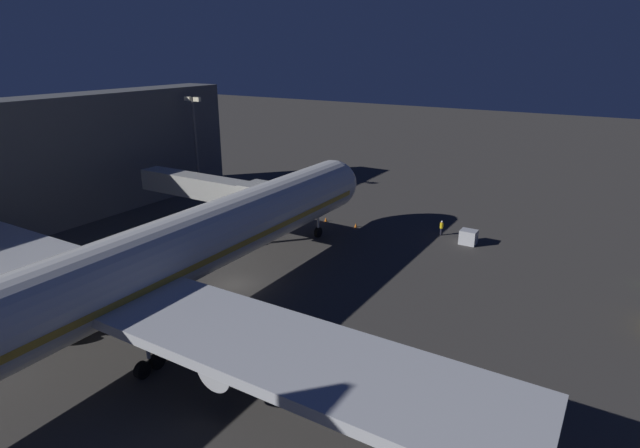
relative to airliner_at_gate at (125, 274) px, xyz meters
The scene contains 8 objects.
ground_plane 12.93m from the airliner_at_gate, 90.00° to the right, with size 320.00×320.00×0.00m, color #383533.
airliner_at_gate is the anchor object (origin of this frame).
jet_bridge 23.60m from the airliner_at_gate, 63.59° to the right, with size 19.21×3.40×7.31m.
apron_floodlight_mast 42.30m from the airliner_at_gate, 52.81° to the right, with size 2.90×0.50×14.69m.
baggage_container_spare 37.96m from the airliner_at_gate, 115.09° to the right, with size 1.84×1.55×1.66m, color #B7BABF.
ground_crew_by_tug 37.71m from the airliner_at_gate, 109.28° to the right, with size 0.40×0.40×1.85m.
traffic_cone_nose_port 33.07m from the airliner_at_gate, 93.87° to the right, with size 0.36×0.36×0.55m, color orange.
traffic_cone_nose_starboard 33.07m from the airliner_at_gate, 86.13° to the right, with size 0.36×0.36×0.55m, color orange.
Camera 1 is at (-30.04, 33.44, 21.40)m, focal length 28.72 mm.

